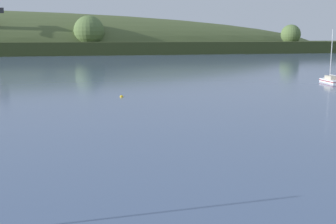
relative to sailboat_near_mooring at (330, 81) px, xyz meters
name	(u,v)px	position (x,y,z in m)	size (l,w,h in m)	color
sailboat_near_mooring	(330,81)	(0.00, 0.00, 0.00)	(2.79, 6.29, 9.98)	white
mooring_buoy_midchannel	(122,97)	(-37.47, -9.88, -0.20)	(0.46, 0.46, 0.54)	yellow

